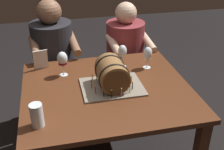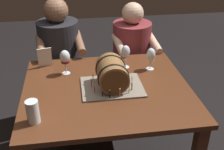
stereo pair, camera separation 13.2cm
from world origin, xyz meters
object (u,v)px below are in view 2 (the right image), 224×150
Objects in this scene: wine_glass_red at (65,58)px; person_seated_left at (61,65)px; person_seated_right at (131,64)px; wine_glass_white at (151,55)px; barrel_cake at (112,75)px; menu_card at (45,57)px; dining_table at (107,100)px; wine_glass_empty at (126,52)px; beer_pint at (33,113)px.

person_seated_left is (-0.06, 0.50, -0.31)m from wine_glass_red.
wine_glass_white is at bearing -86.12° from person_seated_right.
barrel_cake is at bearing -145.24° from wine_glass_white.
wine_glass_red is (-0.32, 0.26, 0.03)m from barrel_cake.
wine_glass_white is 0.93m from person_seated_left.
barrel_cake is at bearing -39.27° from wine_glass_red.
wine_glass_white is 0.62m from person_seated_right.
wine_glass_white is at bearing -2.12° from wine_glass_red.
person_seated_left is at bearing 116.32° from barrel_cake.
menu_card is at bearing 138.17° from wine_glass_red.
barrel_cake is at bearing -11.90° from dining_table.
person_seated_left is at bearing 60.85° from menu_card.
wine_glass_empty is at bearing 162.21° from wine_glass_white.
person_seated_left is (0.10, 0.35, -0.25)m from menu_card.
dining_table is at bearing -114.35° from person_seated_right.
barrel_cake is (0.04, -0.01, 0.21)m from dining_table.
beer_pint is at bearing -137.07° from wine_glass_empty.
wine_glass_empty is 0.90m from beer_pint.
dining_table is 0.21m from barrel_cake.
wine_glass_white is (0.34, 0.23, 0.02)m from barrel_cake.
wine_glass_red is at bearing -175.64° from wine_glass_empty.
wine_glass_empty reaches higher than dining_table.
wine_glass_red is 0.59m from person_seated_left.
person_seated_left is at bearing 96.62° from wine_glass_red.
wine_glass_white is at bearing 31.24° from dining_table.
wine_glass_empty is 1.30× the size of beer_pint.
person_seated_right reaches higher than menu_card.
menu_card is (-0.63, 0.11, -0.05)m from wine_glass_empty.
wine_glass_red is at bearing -141.22° from person_seated_right.
beer_pint is 1.11m from person_seated_left.
person_seated_right reaches higher than beer_pint.
wine_glass_white is 0.83m from menu_card.
dining_table is 0.49m from wine_glass_white.
dining_table is 8.10× the size of beer_pint.
person_seated_right is (-0.04, 0.52, -0.33)m from wine_glass_white.
wine_glass_red is 1.20× the size of menu_card.
person_seated_right is at bearing 53.01° from beer_pint.
dining_table is 0.60m from beer_pint.
person_seated_right is (0.68, -0.00, -0.04)m from person_seated_left.
wine_glass_empty reaches higher than wine_glass_white.
barrel_cake is 2.67× the size of menu_card.
dining_table is at bearing -123.18° from wine_glass_empty.
wine_glass_white is (0.37, 0.23, 0.23)m from dining_table.
wine_glass_empty is 0.16× the size of person_seated_right.
wine_glass_red reaches higher than dining_table.
barrel_cake reaches higher than wine_glass_empty.
menu_card is 0.45m from person_seated_left.
menu_card is at bearing -106.40° from person_seated_left.
dining_table is at bearing -65.70° from person_seated_left.
menu_card is at bearing 87.81° from beer_pint.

